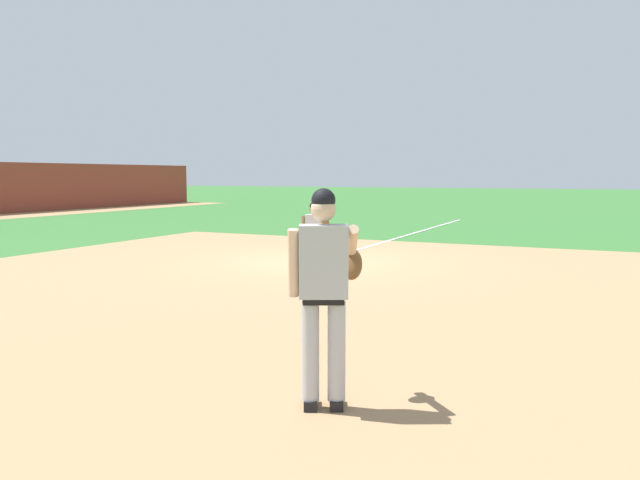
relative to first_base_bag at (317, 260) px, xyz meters
The scene contains 7 objects.
ground_plane 0.04m from the first_base_bag, ahead, with size 160.00×160.00×0.00m, color #336B2D.
infield_dirt_patch 4.44m from the first_base_bag, 154.31° to the right, with size 18.00×18.00×0.01m, color #A87F56.
foul_line_stripe 7.28m from the first_base_bag, ahead, with size 14.55×0.10×0.00m, color white.
first_base_bag is the anchor object (origin of this frame).
baseball 3.33m from the first_base_bag, 155.56° to the right, with size 0.07×0.07×0.07m, color white.
pitcher 8.90m from the first_base_bag, 154.21° to the right, with size 0.83×0.59×1.86m.
first_baseman 0.87m from the first_base_bag, 31.37° to the left, with size 0.83×1.00×1.34m.
Camera 1 is at (-12.62, -5.98, 1.97)m, focal length 35.00 mm.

